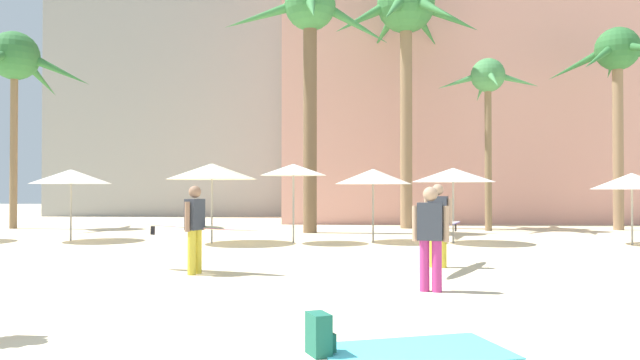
# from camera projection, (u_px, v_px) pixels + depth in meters

# --- Properties ---
(hotel_pink) EXTENTS (21.66, 11.27, 17.04)m
(hotel_pink) POSITION_uv_depth(u_px,v_px,m) (484.00, 66.00, 33.27)
(hotel_pink) COLOR #DB9989
(hotel_pink) RESTS_ON ground
(hotel_tower_gray) EXTENTS (17.72, 10.65, 22.29)m
(hotel_tower_gray) POSITION_uv_depth(u_px,v_px,m) (207.00, 52.00, 41.09)
(hotel_tower_gray) COLOR gray
(hotel_tower_gray) RESTS_ON ground
(palm_tree_far_left) EXTENTS (6.46, 6.11, 10.74)m
(palm_tree_far_left) POSITION_uv_depth(u_px,v_px,m) (406.00, 20.00, 25.25)
(palm_tree_far_left) COLOR #896B4C
(palm_tree_far_left) RESTS_ON ground
(palm_tree_left) EXTENTS (5.30, 5.60, 8.24)m
(palm_tree_left) POSITION_uv_depth(u_px,v_px,m) (617.00, 64.00, 24.20)
(palm_tree_left) COLOR #896B4C
(palm_tree_left) RESTS_ON ground
(palm_tree_center) EXTENTS (4.01, 3.83, 6.86)m
(palm_tree_center) POSITION_uv_depth(u_px,v_px,m) (488.00, 87.00, 23.69)
(palm_tree_center) COLOR brown
(palm_tree_center) RESTS_ON ground
(palm_tree_right) EXTENTS (6.12, 6.17, 8.29)m
(palm_tree_right) POSITION_uv_depth(u_px,v_px,m) (15.00, 64.00, 25.08)
(palm_tree_right) COLOR brown
(palm_tree_right) RESTS_ON ground
(palm_tree_far_right) EXTENTS (6.46, 6.48, 9.67)m
(palm_tree_far_right) POSITION_uv_depth(u_px,v_px,m) (310.00, 30.00, 22.70)
(palm_tree_far_right) COLOR brown
(palm_tree_far_right) RESTS_ON ground
(cafe_umbrella_1) EXTENTS (2.51, 2.51, 2.29)m
(cafe_umbrella_1) POSITION_uv_depth(u_px,v_px,m) (71.00, 177.00, 19.05)
(cafe_umbrella_1) COLOR gray
(cafe_umbrella_1) RESTS_ON ground
(cafe_umbrella_2) EXTENTS (2.56, 2.56, 2.31)m
(cafe_umbrella_2) POSITION_uv_depth(u_px,v_px,m) (453.00, 175.00, 18.28)
(cafe_umbrella_2) COLOR gray
(cafe_umbrella_2) RESTS_ON ground
(cafe_umbrella_3) EXTENTS (2.04, 2.04, 2.43)m
(cafe_umbrella_3) POSITION_uv_depth(u_px,v_px,m) (293.00, 170.00, 18.29)
(cafe_umbrella_3) COLOR gray
(cafe_umbrella_3) RESTS_ON ground
(cafe_umbrella_4) EXTENTS (2.32, 2.32, 2.14)m
(cafe_umbrella_4) POSITION_uv_depth(u_px,v_px,m) (632.00, 181.00, 17.68)
(cafe_umbrella_4) COLOR gray
(cafe_umbrella_4) RESTS_ON ground
(cafe_umbrella_5) EXTENTS (2.77, 2.77, 2.45)m
(cafe_umbrella_5) POSITION_uv_depth(u_px,v_px,m) (212.00, 171.00, 18.22)
(cafe_umbrella_5) COLOR gray
(cafe_umbrella_5) RESTS_ON ground
(cafe_umbrella_6) EXTENTS (2.41, 2.41, 2.29)m
(cafe_umbrella_6) POSITION_uv_depth(u_px,v_px,m) (373.00, 177.00, 18.68)
(cafe_umbrella_6) COLOR gray
(cafe_umbrella_6) RESTS_ON ground
(beach_towel) EXTENTS (2.10, 1.55, 0.01)m
(beach_towel) POSITION_uv_depth(u_px,v_px,m) (415.00, 351.00, 6.08)
(beach_towel) COLOR #4CC6D6
(beach_towel) RESTS_ON ground
(backpack) EXTENTS (0.32, 0.35, 0.42)m
(backpack) POSITION_uv_depth(u_px,v_px,m) (320.00, 335.00, 5.97)
(backpack) COLOR #1D5F4B
(backpack) RESTS_ON ground
(person_near_left) EXTENTS (1.62, 2.86, 1.77)m
(person_near_left) POSITION_uv_depth(u_px,v_px,m) (439.00, 223.00, 12.50)
(person_near_left) COLOR gold
(person_near_left) RESTS_ON ground
(person_mid_center) EXTENTS (2.68, 1.22, 1.73)m
(person_mid_center) POSITION_uv_depth(u_px,v_px,m) (196.00, 226.00, 11.75)
(person_mid_center) COLOR gold
(person_mid_center) RESTS_ON ground
(person_near_right) EXTENTS (0.60, 0.34, 1.70)m
(person_near_right) POSITION_uv_depth(u_px,v_px,m) (431.00, 234.00, 9.65)
(person_near_right) COLOR #B7337F
(person_near_right) RESTS_ON ground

